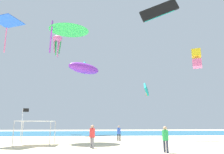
{
  "coord_description": "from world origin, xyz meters",
  "views": [
    {
      "loc": [
        -3.27,
        -17.63,
        2.01
      ],
      "look_at": [
        -0.58,
        13.44,
        8.72
      ],
      "focal_mm": 34.7,
      "sensor_mm": 36.0,
      "label": 1
    }
  ],
  "objects_px": {
    "kite_diamond_blue": "(7,23)",
    "kite_octopus_pink": "(57,40)",
    "person_central": "(92,134)",
    "kite_parafoil_black": "(159,11)",
    "person_leftmost": "(165,137)",
    "canopy_tent": "(36,122)",
    "person_near_tent": "(119,132)",
    "kite_box_yellow": "(197,59)",
    "banner_flag": "(23,122)",
    "kite_inflatable_purple": "(84,68)",
    "kite_delta_green": "(69,27)",
    "kite_parafoil_teal": "(146,89)"
  },
  "relations": [
    {
      "from": "person_central",
      "to": "person_leftmost",
      "type": "bearing_deg",
      "value": 32.57
    },
    {
      "from": "person_leftmost",
      "to": "kite_delta_green",
      "type": "bearing_deg",
      "value": 20.47
    },
    {
      "from": "banner_flag",
      "to": "kite_octopus_pink",
      "type": "height_order",
      "value": "kite_octopus_pink"
    },
    {
      "from": "kite_inflatable_purple",
      "to": "kite_octopus_pink",
      "type": "distance_m",
      "value": 10.49
    },
    {
      "from": "kite_inflatable_purple",
      "to": "kite_diamond_blue",
      "type": "xyz_separation_m",
      "value": [
        -7.9,
        -17.42,
        0.59
      ]
    },
    {
      "from": "kite_octopus_pink",
      "to": "kite_parafoil_teal",
      "type": "bearing_deg",
      "value": 24.87
    },
    {
      "from": "kite_parafoil_teal",
      "to": "kite_delta_green",
      "type": "distance_m",
      "value": 19.89
    },
    {
      "from": "canopy_tent",
      "to": "kite_parafoil_black",
      "type": "height_order",
      "value": "kite_parafoil_black"
    },
    {
      "from": "kite_box_yellow",
      "to": "banner_flag",
      "type": "bearing_deg",
      "value": -131.43
    },
    {
      "from": "kite_parafoil_black",
      "to": "person_near_tent",
      "type": "bearing_deg",
      "value": 35.0
    },
    {
      "from": "canopy_tent",
      "to": "kite_box_yellow",
      "type": "distance_m",
      "value": 25.24
    },
    {
      "from": "canopy_tent",
      "to": "kite_box_yellow",
      "type": "height_order",
      "value": "kite_box_yellow"
    },
    {
      "from": "banner_flag",
      "to": "kite_diamond_blue",
      "type": "height_order",
      "value": "kite_diamond_blue"
    },
    {
      "from": "person_near_tent",
      "to": "kite_octopus_pink",
      "type": "distance_m",
      "value": 28.7
    },
    {
      "from": "banner_flag",
      "to": "kite_box_yellow",
      "type": "xyz_separation_m",
      "value": [
        22.8,
        8.77,
        9.8
      ]
    },
    {
      "from": "kite_parafoil_black",
      "to": "kite_inflatable_purple",
      "type": "bearing_deg",
      "value": -33.64
    },
    {
      "from": "canopy_tent",
      "to": "kite_delta_green",
      "type": "height_order",
      "value": "kite_delta_green"
    },
    {
      "from": "person_leftmost",
      "to": "banner_flag",
      "type": "xyz_separation_m",
      "value": [
        -12.02,
        6.73,
        1.04
      ]
    },
    {
      "from": "person_leftmost",
      "to": "kite_delta_green",
      "type": "relative_size",
      "value": 0.3
    },
    {
      "from": "person_near_tent",
      "to": "kite_delta_green",
      "type": "distance_m",
      "value": 14.35
    },
    {
      "from": "person_central",
      "to": "kite_octopus_pink",
      "type": "relative_size",
      "value": 0.4
    },
    {
      "from": "person_central",
      "to": "kite_diamond_blue",
      "type": "xyz_separation_m",
      "value": [
        -9.72,
        4.57,
        11.92
      ]
    },
    {
      "from": "kite_parafoil_black",
      "to": "person_leftmost",
      "type": "bearing_deg",
      "value": 82.59
    },
    {
      "from": "kite_box_yellow",
      "to": "canopy_tent",
      "type": "bearing_deg",
      "value": -129.29
    },
    {
      "from": "banner_flag",
      "to": "kite_diamond_blue",
      "type": "xyz_separation_m",
      "value": [
        -2.9,
        1.04,
        10.92
      ]
    },
    {
      "from": "canopy_tent",
      "to": "kite_parafoil_teal",
      "type": "distance_m",
      "value": 24.25
    },
    {
      "from": "banner_flag",
      "to": "kite_parafoil_black",
      "type": "height_order",
      "value": "kite_parafoil_black"
    },
    {
      "from": "kite_parafoil_teal",
      "to": "kite_parafoil_black",
      "type": "xyz_separation_m",
      "value": [
        -0.18,
        -10.29,
        10.49
      ]
    },
    {
      "from": "kite_diamond_blue",
      "to": "kite_octopus_pink",
      "type": "relative_size",
      "value": 0.79
    },
    {
      "from": "person_near_tent",
      "to": "kite_box_yellow",
      "type": "relative_size",
      "value": 0.59
    },
    {
      "from": "person_leftmost",
      "to": "person_central",
      "type": "xyz_separation_m",
      "value": [
        -5.2,
        3.2,
        0.05
      ]
    },
    {
      "from": "person_leftmost",
      "to": "kite_parafoil_teal",
      "type": "height_order",
      "value": "kite_parafoil_teal"
    },
    {
      "from": "person_central",
      "to": "kite_parafoil_black",
      "type": "relative_size",
      "value": 0.32
    },
    {
      "from": "kite_box_yellow",
      "to": "kite_octopus_pink",
      "type": "relative_size",
      "value": 0.62
    },
    {
      "from": "person_near_tent",
      "to": "kite_delta_green",
      "type": "bearing_deg",
      "value": 152.15
    },
    {
      "from": "person_central",
      "to": "kite_octopus_pink",
      "type": "bearing_deg",
      "value": 170.98
    },
    {
      "from": "person_near_tent",
      "to": "kite_diamond_blue",
      "type": "height_order",
      "value": "kite_diamond_blue"
    },
    {
      "from": "kite_diamond_blue",
      "to": "kite_delta_green",
      "type": "bearing_deg",
      "value": 132.79
    },
    {
      "from": "kite_parafoil_black",
      "to": "kite_box_yellow",
      "type": "bearing_deg",
      "value": -153.55
    },
    {
      "from": "kite_parafoil_teal",
      "to": "kite_octopus_pink",
      "type": "height_order",
      "value": "kite_octopus_pink"
    },
    {
      "from": "person_central",
      "to": "kite_inflatable_purple",
      "type": "height_order",
      "value": "kite_inflatable_purple"
    },
    {
      "from": "person_leftmost",
      "to": "kite_inflatable_purple",
      "type": "xyz_separation_m",
      "value": [
        -7.02,
        25.19,
        11.37
      ]
    },
    {
      "from": "banner_flag",
      "to": "kite_inflatable_purple",
      "type": "distance_m",
      "value": 21.74
    },
    {
      "from": "kite_inflatable_purple",
      "to": "kite_diamond_blue",
      "type": "bearing_deg",
      "value": -152.93
    },
    {
      "from": "person_central",
      "to": "kite_octopus_pink",
      "type": "distance_m",
      "value": 33.21
    },
    {
      "from": "canopy_tent",
      "to": "kite_octopus_pink",
      "type": "xyz_separation_m",
      "value": [
        -2.54,
        23.14,
        17.65
      ]
    },
    {
      "from": "person_near_tent",
      "to": "person_central",
      "type": "bearing_deg",
      "value": -145.93
    },
    {
      "from": "kite_diamond_blue",
      "to": "kite_inflatable_purple",
      "type": "bearing_deg",
      "value": 178.12
    },
    {
      "from": "person_leftmost",
      "to": "kite_octopus_pink",
      "type": "distance_m",
      "value": 37.32
    },
    {
      "from": "person_near_tent",
      "to": "kite_box_yellow",
      "type": "distance_m",
      "value": 17.46
    }
  ]
}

